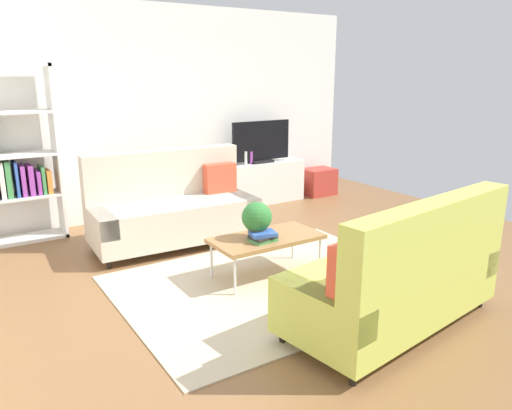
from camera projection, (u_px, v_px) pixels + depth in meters
ground_plane at (269, 274)px, 5.03m from camera, size 7.68×7.68×0.00m
wall_far at (158, 112)px, 6.93m from camera, size 6.40×0.12×2.90m
area_rug at (273, 283)px, 4.80m from camera, size 2.90×2.20×0.01m
couch_beige at (173, 208)px, 5.83m from camera, size 1.94×0.93×1.10m
couch_green at (398, 277)px, 3.87m from camera, size 1.99×1.09×1.10m
coffee_table at (267, 239)px, 4.88m from camera, size 1.10×0.56×0.42m
tv_console at (260, 182)px, 7.73m from camera, size 1.40×0.44×0.64m
tv at (261, 142)px, 7.55m from camera, size 1.00×0.20×0.64m
bookshelf at (5, 162)px, 5.73m from camera, size 1.10×0.36×2.10m
storage_trunk at (318, 182)px, 8.25m from camera, size 0.52×0.40×0.44m
potted_plant at (257, 219)px, 4.77m from camera, size 0.30×0.30×0.37m
table_book_0 at (263, 240)px, 4.74m from camera, size 0.25×0.20×0.03m
table_book_1 at (263, 237)px, 4.73m from camera, size 0.26×0.21×0.03m
table_book_2 at (263, 234)px, 4.73m from camera, size 0.28×0.23×0.04m
vase_0 at (226, 159)px, 7.36m from camera, size 0.08×0.08×0.19m
vase_1 at (234, 160)px, 7.44m from camera, size 0.09×0.09×0.15m
bottle_0 at (246, 158)px, 7.43m from camera, size 0.05×0.05×0.20m
bottle_1 at (251, 158)px, 7.49m from camera, size 0.05×0.05×0.19m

